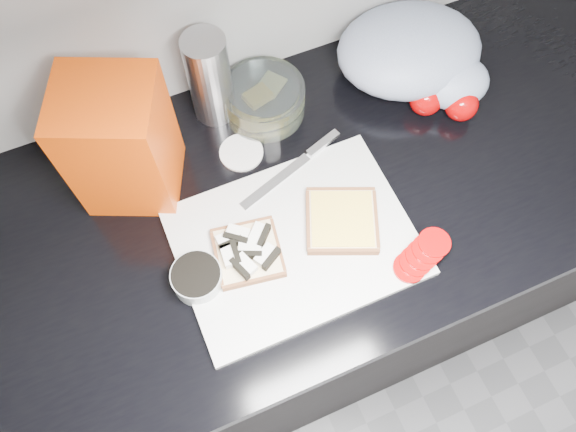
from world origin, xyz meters
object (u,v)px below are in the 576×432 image
object	(u,v)px
bread_bag	(121,143)
cutting_board	(295,241)
glass_bowl	(264,100)
steel_canister	(209,79)

from	to	relation	value
bread_bag	cutting_board	bearing A→B (deg)	-22.64
cutting_board	glass_bowl	size ratio (longest dim) A/B	2.55
glass_bowl	cutting_board	bearing A→B (deg)	-101.75
cutting_board	steel_canister	distance (m)	0.33
steel_canister	cutting_board	bearing A→B (deg)	-84.76
glass_bowl	steel_canister	world-z (taller)	steel_canister
cutting_board	glass_bowl	distance (m)	0.29
steel_canister	bread_bag	bearing A→B (deg)	-153.10
glass_bowl	bread_bag	bearing A→B (deg)	-168.37
glass_bowl	bread_bag	xyz separation A→B (m)	(-0.27, -0.06, 0.09)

